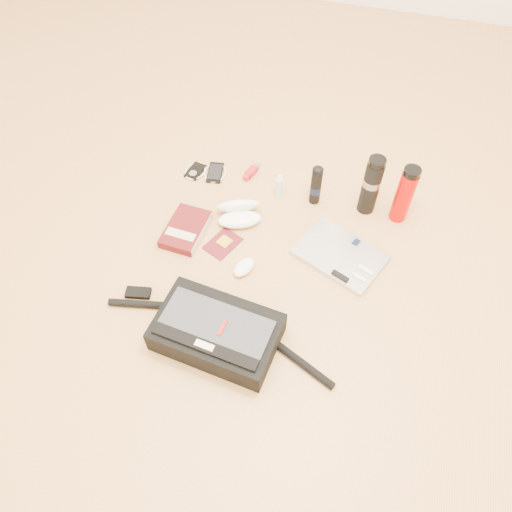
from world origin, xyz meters
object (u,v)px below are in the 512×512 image
book (186,230)px  messenger_bag (216,332)px  thermos_black (371,185)px  thermos_red (404,195)px  laptop (340,255)px

book → messenger_bag: bearing=-53.4°
messenger_bag → thermos_black: (0.39, 0.71, 0.08)m
thermos_black → thermos_red: size_ratio=1.03×
book → thermos_black: bearing=29.5°
laptop → thermos_black: (0.06, 0.26, 0.12)m
messenger_bag → laptop: 0.56m
laptop → thermos_red: size_ratio=1.44×
messenger_bag → laptop: bearing=59.6°
book → thermos_red: thermos_red is taller
thermos_black → laptop: bearing=-101.8°
messenger_bag → laptop: size_ratio=2.20×
messenger_bag → thermos_black: thermos_black is taller
laptop → thermos_red: thermos_red is taller
laptop → book: (-0.59, -0.05, 0.01)m
laptop → messenger_bag: bearing=-104.1°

